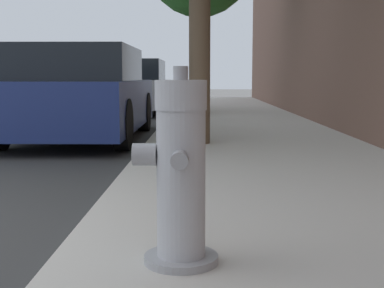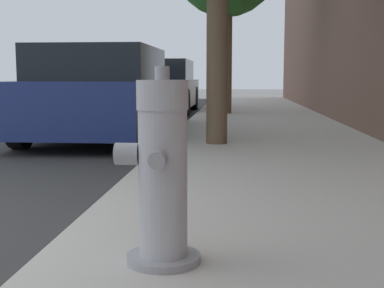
{
  "view_description": "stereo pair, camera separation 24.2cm",
  "coord_description": "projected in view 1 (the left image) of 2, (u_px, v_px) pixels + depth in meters",
  "views": [
    {
      "loc": [
        2.65,
        -2.53,
        0.98
      ],
      "look_at": [
        2.59,
        1.03,
        0.53
      ],
      "focal_mm": 50.0,
      "sensor_mm": 36.0,
      "label": 1
    },
    {
      "loc": [
        2.89,
        -2.52,
        0.98
      ],
      "look_at": [
        2.59,
        1.03,
        0.53
      ],
      "focal_mm": 50.0,
      "sensor_mm": 36.0,
      "label": 2
    }
  ],
  "objects": [
    {
      "name": "sidewalk_slab",
      "position": [
        348.0,
        265.0,
        2.61
      ],
      "size": [
        2.87,
        40.0,
        0.14
      ],
      "color": "beige",
      "rests_on": "ground_plane"
    },
    {
      "name": "parked_car_mid",
      "position": [
        135.0,
        87.0,
        14.58
      ],
      "size": [
        1.71,
        4.39,
        1.43
      ],
      "color": "#B7B7BC",
      "rests_on": "ground_plane"
    },
    {
      "name": "fire_hydrant",
      "position": [
        180.0,
        175.0,
        2.4
      ],
      "size": [
        0.39,
        0.4,
        0.89
      ],
      "color": "#97979C",
      "rests_on": "sidewalk_slab"
    },
    {
      "name": "parked_car_near",
      "position": [
        81.0,
        95.0,
        8.33
      ],
      "size": [
        1.88,
        4.28,
        1.44
      ],
      "color": "navy",
      "rests_on": "ground_plane"
    }
  ]
}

